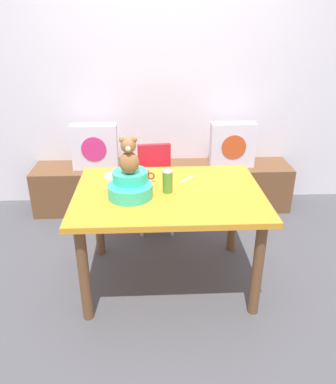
# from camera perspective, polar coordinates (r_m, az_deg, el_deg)

# --- Properties ---
(ground_plane) EXTENTS (8.00, 8.00, 0.00)m
(ground_plane) POSITION_cam_1_polar(r_m,az_deg,el_deg) (2.99, 0.09, -12.91)
(ground_plane) COLOR #4C4C51
(back_wall) EXTENTS (4.40, 0.10, 2.60)m
(back_wall) POSITION_cam_1_polar(r_m,az_deg,el_deg) (3.89, -1.03, 17.03)
(back_wall) COLOR silver
(back_wall) RESTS_ON ground_plane
(window_bench) EXTENTS (2.60, 0.44, 0.46)m
(window_bench) POSITION_cam_1_polar(r_m,az_deg,el_deg) (3.93, -0.78, 0.80)
(window_bench) COLOR brown
(window_bench) RESTS_ON ground_plane
(pillow_floral_left) EXTENTS (0.44, 0.15, 0.44)m
(pillow_floral_left) POSITION_cam_1_polar(r_m,az_deg,el_deg) (3.78, -10.99, 6.70)
(pillow_floral_left) COLOR silver
(pillow_floral_left) RESTS_ON window_bench
(pillow_floral_right) EXTENTS (0.44, 0.15, 0.44)m
(pillow_floral_right) POSITION_cam_1_polar(r_m,az_deg,el_deg) (3.83, 9.68, 7.03)
(pillow_floral_right) COLOR silver
(pillow_floral_right) RESTS_ON window_bench
(dining_table) EXTENTS (1.29, 0.95, 0.74)m
(dining_table) POSITION_cam_1_polar(r_m,az_deg,el_deg) (2.65, 0.10, -1.91)
(dining_table) COLOR orange
(dining_table) RESTS_ON ground_plane
(highchair) EXTENTS (0.35, 0.47, 0.79)m
(highchair) POSITION_cam_1_polar(r_m,az_deg,el_deg) (3.41, -1.83, 2.26)
(highchair) COLOR red
(highchair) RESTS_ON ground_plane
(infant_seat_teal) EXTENTS (0.30, 0.33, 0.16)m
(infant_seat_teal) POSITION_cam_1_polar(r_m,az_deg,el_deg) (2.53, -5.72, 0.94)
(infant_seat_teal) COLOR #33C7A0
(infant_seat_teal) RESTS_ON dining_table
(teddy_bear) EXTENTS (0.13, 0.12, 0.25)m
(teddy_bear) POSITION_cam_1_polar(r_m,az_deg,el_deg) (2.45, -5.92, 5.35)
(teddy_bear) COLOR #9B6539
(teddy_bear) RESTS_ON infant_seat_teal
(ketchup_bottle) EXTENTS (0.07, 0.07, 0.18)m
(ketchup_bottle) POSITION_cam_1_polar(r_m,az_deg,el_deg) (2.56, -0.07, 1.78)
(ketchup_bottle) COLOR #4C8C33
(ketchup_bottle) RESTS_ON dining_table
(coffee_mug) EXTENTS (0.12, 0.08, 0.09)m
(coffee_mug) POSITION_cam_1_polar(r_m,az_deg,el_deg) (2.73, -3.61, 2.32)
(coffee_mug) COLOR #9E332D
(coffee_mug) RESTS_ON dining_table
(dinner_plate_near) EXTENTS (0.20, 0.20, 0.01)m
(dinner_plate_near) POSITION_cam_1_polar(r_m,az_deg,el_deg) (2.87, -7.60, 2.46)
(dinner_plate_near) COLOR white
(dinner_plate_near) RESTS_ON dining_table
(table_fork) EXTENTS (0.12, 0.14, 0.01)m
(table_fork) POSITION_cam_1_polar(r_m,az_deg,el_deg) (2.80, 3.02, 1.99)
(table_fork) COLOR silver
(table_fork) RESTS_ON dining_table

